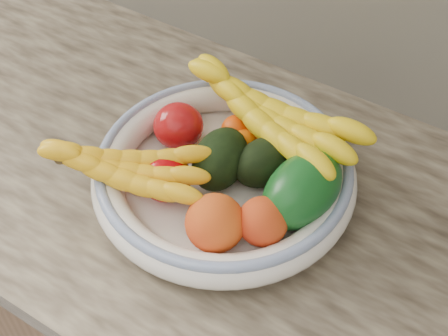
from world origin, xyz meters
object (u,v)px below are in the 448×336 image
fruit_bowl (224,173)px  banana_bunch_back (268,120)px  green_mango (302,190)px  banana_bunch_front (125,172)px

fruit_bowl → banana_bunch_back: 0.11m
green_mango → banana_bunch_back: (-0.10, 0.09, 0.01)m
banana_bunch_back → fruit_bowl: bearing=-88.4°
green_mango → banana_bunch_front: size_ratio=0.55×
green_mango → banana_bunch_front: (-0.22, -0.11, 0.01)m
green_mango → banana_bunch_back: size_ratio=0.43×
banana_bunch_front → banana_bunch_back: bearing=34.6°
green_mango → banana_bunch_front: bearing=-146.6°
banana_bunch_back → banana_bunch_front: size_ratio=1.30×
green_mango → banana_bunch_front: 0.25m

